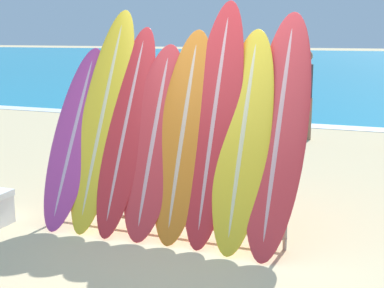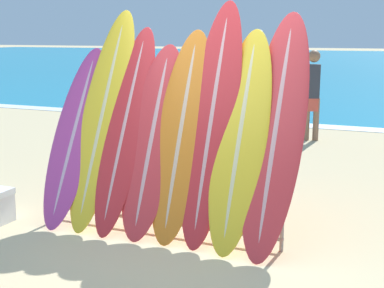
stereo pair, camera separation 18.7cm
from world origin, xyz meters
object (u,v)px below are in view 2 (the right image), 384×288
at_px(person_far_left, 313,92).
at_px(surfboard_slot_3, 153,139).
at_px(surfboard_slot_0, 75,135).
at_px(surfboard_slot_4, 181,134).
at_px(surfboard_slot_2, 126,127).
at_px(surfboard_slot_1, 103,116).
at_px(surfboard_slot_5, 212,120).
at_px(surfboard_slot_7, 276,131).
at_px(surfboard_rack, 163,193).
at_px(surfboard_slot_6, 241,138).
at_px(person_near_water, 244,129).

bearing_deg(person_far_left, surfboard_slot_3, 67.82).
xyz_separation_m(surfboard_slot_0, surfboard_slot_4, (1.31, 0.02, 0.10)).
height_order(surfboard_slot_0, surfboard_slot_2, surfboard_slot_2).
height_order(surfboard_slot_2, surfboard_slot_3, surfboard_slot_2).
bearing_deg(surfboard_slot_2, surfboard_slot_1, 170.73).
height_order(surfboard_slot_0, surfboard_slot_1, surfboard_slot_1).
xyz_separation_m(surfboard_slot_3, surfboard_slot_5, (0.64, 0.09, 0.23)).
bearing_deg(surfboard_slot_7, surfboard_rack, -171.41).
bearing_deg(surfboard_slot_0, surfboard_slot_6, 0.81).
xyz_separation_m(surfboard_slot_3, surfboard_slot_7, (1.30, 0.11, 0.17)).
bearing_deg(surfboard_slot_4, person_near_water, 86.25).
relative_size(surfboard_slot_0, surfboard_slot_6, 0.90).
xyz_separation_m(surfboard_slot_3, surfboard_slot_4, (0.32, 0.02, 0.08)).
distance_m(surfboard_slot_7, person_far_left, 5.63).
relative_size(surfboard_slot_0, person_far_left, 1.09).
bearing_deg(surfboard_slot_6, surfboard_slot_5, 170.19).
bearing_deg(person_near_water, person_far_left, -113.17).
xyz_separation_m(surfboard_slot_4, person_near_water, (0.12, 1.82, -0.23)).
xyz_separation_m(surfboard_rack, surfboard_slot_4, (0.18, 0.09, 0.64)).
xyz_separation_m(surfboard_slot_3, person_near_water, (0.44, 1.84, -0.16)).
distance_m(surfboard_slot_6, surfboard_slot_7, 0.36).
distance_m(surfboard_slot_7, person_near_water, 1.96).
bearing_deg(surfboard_slot_1, person_far_left, 76.68).
height_order(surfboard_slot_3, person_far_left, surfboard_slot_3).
xyz_separation_m(surfboard_slot_2, surfboard_slot_6, (1.32, -0.02, -0.01)).
bearing_deg(surfboard_slot_4, surfboard_slot_1, 175.50).
relative_size(surfboard_slot_2, surfboard_slot_3, 1.10).
xyz_separation_m(surfboard_slot_7, person_far_left, (-0.65, 5.58, -0.19)).
relative_size(surfboard_slot_1, person_far_left, 1.33).
relative_size(surfboard_slot_3, surfboard_slot_7, 0.86).
bearing_deg(surfboard_slot_3, surfboard_slot_0, 179.71).
height_order(surfboard_rack, surfboard_slot_4, surfboard_slot_4).
bearing_deg(person_near_water, surfboard_slot_1, 37.39).
bearing_deg(surfboard_slot_6, surfboard_slot_1, 177.59).
height_order(surfboard_slot_4, person_far_left, surfboard_slot_4).
bearing_deg(surfboard_slot_5, person_far_left, 89.84).
relative_size(surfboard_slot_3, surfboard_slot_6, 0.92).
xyz_separation_m(surfboard_slot_7, person_near_water, (-0.86, 1.74, -0.32)).
bearing_deg(surfboard_slot_2, person_near_water, 66.06).
bearing_deg(surfboard_slot_0, surfboard_slot_5, 2.95).
bearing_deg(surfboard_slot_5, surfboard_slot_2, -177.74).
bearing_deg(surfboard_slot_1, person_near_water, 57.43).
distance_m(surfboard_slot_0, surfboard_slot_7, 2.30).
height_order(surfboard_slot_1, person_near_water, surfboard_slot_1).
bearing_deg(surfboard_slot_6, surfboard_slot_7, 12.07).
height_order(surfboard_slot_0, surfboard_slot_4, surfboard_slot_4).
relative_size(surfboard_slot_0, surfboard_slot_3, 0.97).
bearing_deg(surfboard_slot_3, surfboard_slot_7, 4.61).
bearing_deg(surfboard_slot_1, surfboard_slot_3, -8.63).
bearing_deg(surfboard_slot_7, surfboard_slot_2, -178.08).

